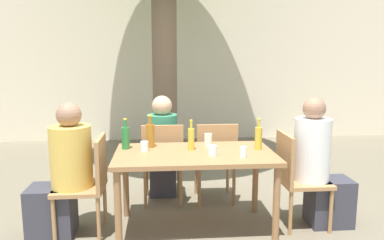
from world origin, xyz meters
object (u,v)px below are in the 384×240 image
patio_chair_1 (296,174)px  green_bottle_2 (126,137)px  patio_chair_3 (216,158)px  drinking_glass_1 (243,152)px  drinking_glass_2 (144,146)px  oil_cruet_3 (258,137)px  person_seated_1 (320,169)px  drinking_glass_0 (213,150)px  oil_cruet_0 (191,138)px  person_seated_2 (163,152)px  person_seated_0 (63,177)px  drinking_glass_3 (208,140)px  dining_table_front (195,161)px  patio_chair_0 (89,180)px  patio_chair_2 (163,159)px  amber_bottle_1 (150,135)px

patio_chair_1 → green_bottle_2: bearing=83.2°
patio_chair_3 → drinking_glass_1: size_ratio=9.48×
drinking_glass_2 → oil_cruet_3: bearing=-1.7°
person_seated_1 → drinking_glass_0: person_seated_1 is taller
patio_chair_3 → oil_cruet_0: size_ratio=3.16×
green_bottle_2 → drinking_glass_1: (1.05, -0.40, -0.07)m
person_seated_2 → drinking_glass_0: 1.13m
oil_cruet_0 → drinking_glass_2: 0.44m
person_seated_0 → drinking_glass_1: bearing=82.7°
oil_cruet_0 → drinking_glass_3: oil_cruet_0 is taller
person_seated_1 → drinking_glass_1: person_seated_1 is taller
dining_table_front → patio_chair_3: (0.29, 0.65, -0.15)m
person_seated_1 → patio_chair_0: bearing=90.0°
patio_chair_0 → patio_chair_2: same height
person_seated_0 → amber_bottle_1: (0.78, 0.23, 0.32)m
dining_table_front → amber_bottle_1: 0.52m
amber_bottle_1 → patio_chair_1: bearing=-9.7°
person_seated_0 → oil_cruet_3: 1.83m
person_seated_0 → drinking_glass_2: size_ratio=13.54×
person_seated_1 → amber_bottle_1: person_seated_1 is taller
dining_table_front → oil_cruet_0: (-0.03, 0.09, 0.20)m
patio_chair_2 → person_seated_0: size_ratio=0.74×
person_seated_1 → drinking_glass_2: bearing=86.8°
oil_cruet_0 → drinking_glass_1: size_ratio=3.00×
dining_table_front → drinking_glass_0: drinking_glass_0 is taller
patio_chair_2 → person_seated_2: bearing=-90.0°
patio_chair_2 → green_bottle_2: bearing=52.6°
person_seated_2 → oil_cruet_0: bearing=108.6°
patio_chair_0 → oil_cruet_3: (1.57, 0.06, 0.35)m
patio_chair_0 → amber_bottle_1: amber_bottle_1 is taller
person_seated_2 → drinking_glass_2: bearing=77.9°
patio_chair_1 → person_seated_0: person_seated_0 is taller
patio_chair_3 → oil_cruet_0: 0.73m
patio_chair_2 → drinking_glass_0: 0.93m
patio_chair_3 → amber_bottle_1: bearing=30.6°
person_seated_0 → patio_chair_2: bearing=125.8°
dining_table_front → drinking_glass_1: bearing=-27.0°
person_seated_2 → amber_bottle_1: (-0.12, -0.65, 0.34)m
patio_chair_0 → person_seated_1: 2.15m
oil_cruet_0 → drinking_glass_2: (-0.44, 0.00, -0.07)m
drinking_glass_2 → green_bottle_2: bearing=151.7°
dining_table_front → amber_bottle_1: bearing=150.4°
patio_chair_2 → dining_table_front: bearing=114.2°
dining_table_front → green_bottle_2: (-0.64, 0.19, 0.20)m
oil_cruet_0 → green_bottle_2: green_bottle_2 is taller
patio_chair_1 → drinking_glass_3: patio_chair_1 is taller
person_seated_1 → drinking_glass_2: 1.67m
person_seated_1 → amber_bottle_1: size_ratio=3.95×
person_seated_1 → oil_cruet_0: (-1.22, 0.09, 0.30)m
patio_chair_2 → drinking_glass_1: 1.14m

